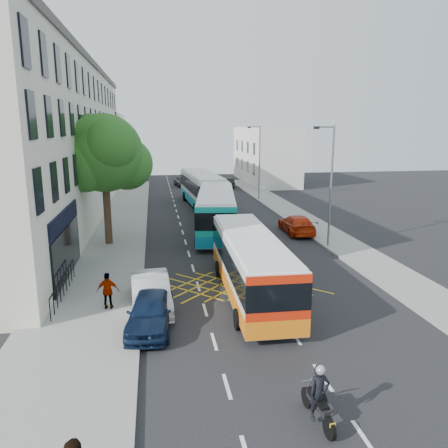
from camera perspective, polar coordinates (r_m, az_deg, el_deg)
name	(u,v)px	position (r m, az deg, el deg)	size (l,w,h in m)	color
ground	(294,335)	(18.01, 9.16, -14.16)	(120.00, 120.00, 0.00)	black
pavement_left	(109,244)	(31.43, -14.75, -2.55)	(5.00, 70.00, 0.15)	gray
pavement_right	(327,235)	(33.77, 13.36, -1.44)	(3.00, 70.00, 0.15)	gray
terrace_main	(49,142)	(40.68, -21.87, 9.87)	(8.30, 45.00, 13.50)	beige
terrace_far	(95,147)	(70.83, -16.45, 9.61)	(8.00, 20.00, 10.00)	silver
building_right	(265,155)	(65.41, 5.34, 8.98)	(6.00, 18.00, 8.00)	silver
street_tree	(104,154)	(30.41, -15.44, 8.81)	(6.30, 5.70, 8.80)	#382619
lamp_near	(330,180)	(29.74, 13.66, 5.59)	(1.45, 0.15, 8.00)	slate
lamp_far	(259,159)	(48.72, 4.54, 8.50)	(1.45, 0.15, 8.00)	slate
railings	(63,285)	(22.24, -20.27, -7.49)	(0.08, 5.60, 1.14)	black
bus_near	(251,264)	(21.16, 3.52, -5.26)	(2.87, 10.74, 3.00)	silver
bus_mid	(216,211)	(33.37, -1.03, 1.66)	(4.37, 11.96, 3.29)	silver
bus_far	(202,189)	(45.47, -2.91, 4.65)	(3.67, 12.25, 3.40)	silver
motorbike	(319,396)	(13.16, 12.29, -21.08)	(0.63, 1.98, 1.76)	black
parked_car_blue	(150,311)	(18.30, -9.60, -11.19)	(1.74, 4.31, 1.47)	#0E1C38
parked_car_silver	(150,292)	(20.18, -9.58, -8.73)	(1.65, 4.74, 1.56)	#B6BABF
red_hatchback	(297,224)	(34.13, 9.47, -0.02)	(1.99, 4.89, 1.42)	#BD2808
distant_car_grey	(183,182)	(61.14, -5.35, 5.54)	(2.04, 4.43, 1.23)	#414448
distant_car_silver	(223,190)	(51.94, -0.12, 4.40)	(1.56, 3.88, 1.32)	#B0B3B8
distant_car_dark	(228,183)	(58.88, 0.47, 5.40)	(1.46, 4.18, 1.38)	black
pedestrian_far	(108,291)	(20.14, -14.91, -8.43)	(0.97, 0.41, 1.66)	gray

